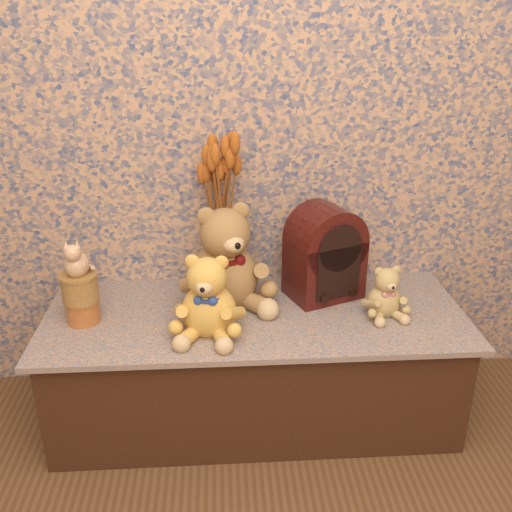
{
  "coord_description": "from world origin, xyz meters",
  "views": [
    {
      "loc": [
        -0.11,
        -0.56,
        1.43
      ],
      "look_at": [
        0.0,
        1.16,
        0.68
      ],
      "focal_mm": 39.76,
      "sensor_mm": 36.0,
      "label": 1
    }
  ],
  "objects_px": {
    "biscuit_tin_lower": "(83,310)",
    "cat_figurine": "(75,256)",
    "cathedral_radio": "(325,252)",
    "ceramic_vase": "(221,270)",
    "teddy_small": "(385,289)",
    "teddy_medium": "(208,291)",
    "teddy_large": "(223,252)"
  },
  "relations": [
    {
      "from": "ceramic_vase",
      "to": "teddy_large",
      "type": "bearing_deg",
      "value": -81.34
    },
    {
      "from": "teddy_large",
      "to": "teddy_small",
      "type": "xyz_separation_m",
      "value": [
        0.56,
        -0.12,
        -0.1
      ]
    },
    {
      "from": "biscuit_tin_lower",
      "to": "cat_figurine",
      "type": "bearing_deg",
      "value": 0.0
    },
    {
      "from": "teddy_small",
      "to": "biscuit_tin_lower",
      "type": "distance_m",
      "value": 1.05
    },
    {
      "from": "teddy_small",
      "to": "cat_figurine",
      "type": "xyz_separation_m",
      "value": [
        -1.04,
        0.02,
        0.15
      ]
    },
    {
      "from": "teddy_small",
      "to": "biscuit_tin_lower",
      "type": "bearing_deg",
      "value": 171.69
    },
    {
      "from": "cathedral_radio",
      "to": "ceramic_vase",
      "type": "height_order",
      "value": "cathedral_radio"
    },
    {
      "from": "teddy_small",
      "to": "ceramic_vase",
      "type": "xyz_separation_m",
      "value": [
        -0.57,
        0.2,
        -0.0
      ]
    },
    {
      "from": "teddy_large",
      "to": "ceramic_vase",
      "type": "height_order",
      "value": "teddy_large"
    },
    {
      "from": "teddy_medium",
      "to": "cathedral_radio",
      "type": "xyz_separation_m",
      "value": [
        0.42,
        0.24,
        0.03
      ]
    },
    {
      "from": "biscuit_tin_lower",
      "to": "cat_figurine",
      "type": "height_order",
      "value": "cat_figurine"
    },
    {
      "from": "cathedral_radio",
      "to": "biscuit_tin_lower",
      "type": "xyz_separation_m",
      "value": [
        -0.86,
        -0.14,
        -0.14
      ]
    },
    {
      "from": "cathedral_radio",
      "to": "cat_figurine",
      "type": "bearing_deg",
      "value": 167.35
    },
    {
      "from": "teddy_small",
      "to": "cat_figurine",
      "type": "bearing_deg",
      "value": 171.69
    },
    {
      "from": "teddy_medium",
      "to": "teddy_large",
      "type": "bearing_deg",
      "value": 84.19
    },
    {
      "from": "teddy_medium",
      "to": "cat_figurine",
      "type": "relative_size",
      "value": 2.24
    },
    {
      "from": "teddy_large",
      "to": "teddy_medium",
      "type": "relative_size",
      "value": 1.36
    },
    {
      "from": "teddy_large",
      "to": "teddy_medium",
      "type": "bearing_deg",
      "value": -127.32
    },
    {
      "from": "biscuit_tin_lower",
      "to": "cat_figurine",
      "type": "distance_m",
      "value": 0.2
    },
    {
      "from": "teddy_large",
      "to": "cathedral_radio",
      "type": "distance_m",
      "value": 0.37
    },
    {
      "from": "teddy_large",
      "to": "cathedral_radio",
      "type": "relative_size",
      "value": 1.15
    },
    {
      "from": "teddy_large",
      "to": "teddy_small",
      "type": "relative_size",
      "value": 2.06
    },
    {
      "from": "cathedral_radio",
      "to": "ceramic_vase",
      "type": "xyz_separation_m",
      "value": [
        -0.38,
        0.04,
        -0.08
      ]
    },
    {
      "from": "cathedral_radio",
      "to": "ceramic_vase",
      "type": "bearing_deg",
      "value": 151.54
    },
    {
      "from": "teddy_medium",
      "to": "cathedral_radio",
      "type": "bearing_deg",
      "value": 38.62
    },
    {
      "from": "teddy_large",
      "to": "biscuit_tin_lower",
      "type": "distance_m",
      "value": 0.52
    },
    {
      "from": "teddy_small",
      "to": "teddy_medium",
      "type": "bearing_deg",
      "value": 179.9
    },
    {
      "from": "teddy_large",
      "to": "cathedral_radio",
      "type": "xyz_separation_m",
      "value": [
        0.37,
        0.04,
        -0.03
      ]
    },
    {
      "from": "teddy_large",
      "to": "teddy_small",
      "type": "height_order",
      "value": "teddy_large"
    },
    {
      "from": "teddy_small",
      "to": "biscuit_tin_lower",
      "type": "xyz_separation_m",
      "value": [
        -1.04,
        0.02,
        -0.06
      ]
    },
    {
      "from": "teddy_medium",
      "to": "cathedral_radio",
      "type": "relative_size",
      "value": 0.85
    },
    {
      "from": "teddy_large",
      "to": "ceramic_vase",
      "type": "xyz_separation_m",
      "value": [
        -0.01,
        0.08,
        -0.11
      ]
    }
  ]
}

